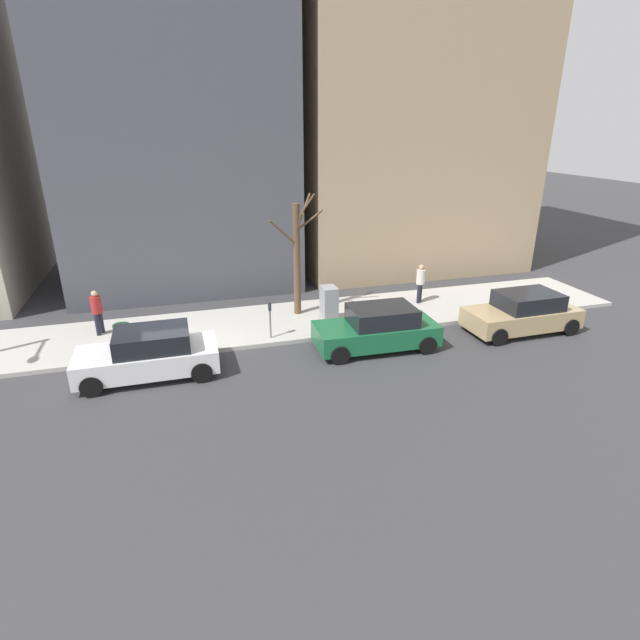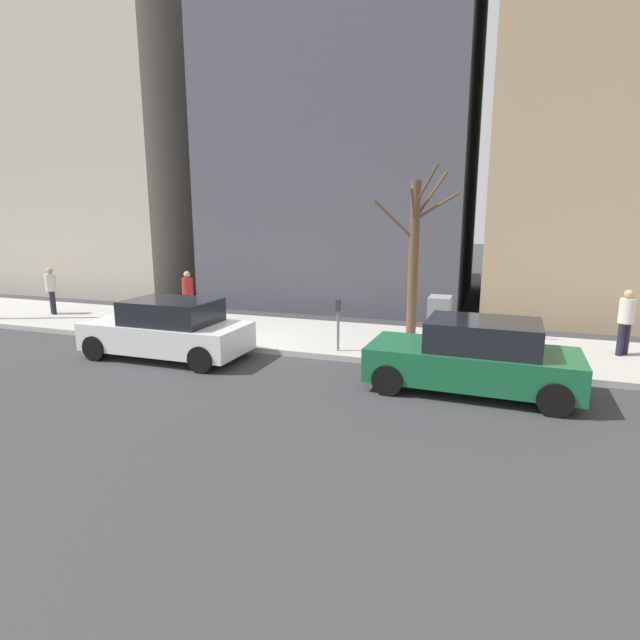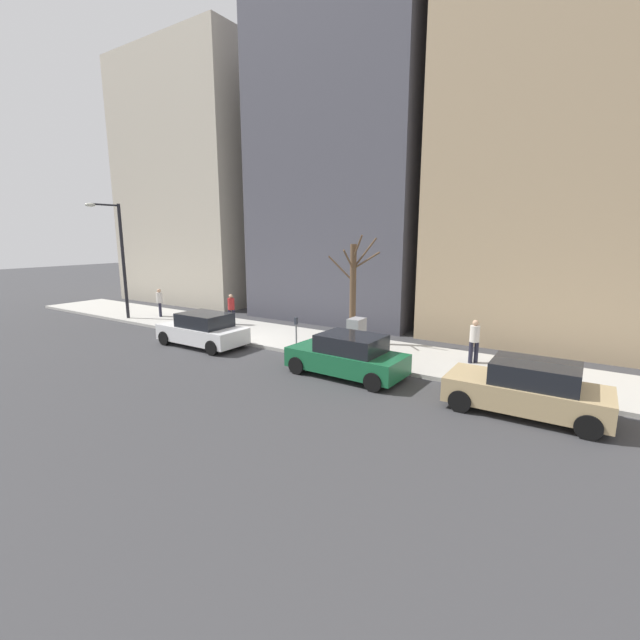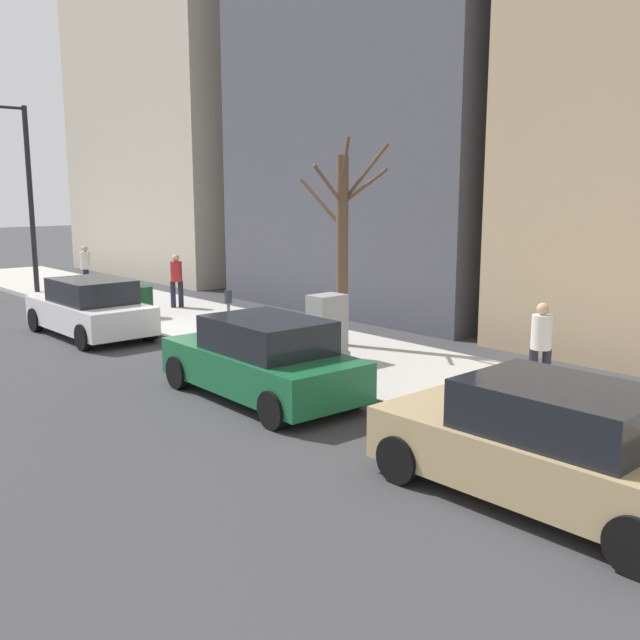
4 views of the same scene
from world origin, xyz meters
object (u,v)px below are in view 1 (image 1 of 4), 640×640
at_px(parked_car_tan, 523,313).
at_px(office_tower_left, 396,34).
at_px(parked_car_green, 377,329).
at_px(parking_meter, 270,316).
at_px(parked_car_white, 149,354).
at_px(pedestrian_near_meter, 420,281).
at_px(bare_tree, 297,256).
at_px(trash_bin, 123,337).
at_px(pedestrian_midblock, 97,310).
at_px(utility_box, 329,305).

distance_m(parked_car_tan, office_tower_left, 16.68).
height_order(parked_car_green, parking_meter, parked_car_green).
bearing_deg(parked_car_tan, office_tower_left, -0.26).
bearing_deg(parked_car_white, parked_car_tan, -90.73).
bearing_deg(office_tower_left, parking_meter, 139.88).
xyz_separation_m(parking_meter, pedestrian_near_meter, (1.98, -6.89, 0.11)).
height_order(parked_car_tan, parking_meter, parked_car_tan).
relative_size(parked_car_green, bare_tree, 0.89).
relative_size(trash_bin, office_tower_left, 0.04).
xyz_separation_m(trash_bin, pedestrian_midblock, (1.65, 0.92, 0.49)).
xyz_separation_m(utility_box, pedestrian_midblock, (1.25, 8.37, 0.24)).
distance_m(parked_car_green, parking_meter, 3.81).
bearing_deg(trash_bin, parked_car_green, -103.81).
height_order(parked_car_green, office_tower_left, office_tower_left).
height_order(parked_car_white, pedestrian_near_meter, pedestrian_near_meter).
relative_size(bare_tree, trash_bin, 5.34).
relative_size(parked_car_green, parking_meter, 3.15).
bearing_deg(pedestrian_near_meter, office_tower_left, -154.02).
height_order(parking_meter, pedestrian_midblock, pedestrian_midblock).
xyz_separation_m(parked_car_green, pedestrian_midblock, (3.72, 9.35, 0.35)).
distance_m(bare_tree, pedestrian_near_meter, 5.53).
bearing_deg(parked_car_tan, parked_car_white, 88.48).
bearing_deg(office_tower_left, utility_box, 146.22).
bearing_deg(pedestrian_midblock, parked_car_white, -127.31).
relative_size(parked_car_tan, trash_bin, 4.69).
bearing_deg(pedestrian_midblock, parking_meter, -83.51).
distance_m(parked_car_tan, trash_bin, 14.42).
xyz_separation_m(trash_bin, office_tower_left, (10.43, -14.16, 11.06)).
bearing_deg(pedestrian_midblock, trash_bin, -124.73).
relative_size(parked_car_tan, parking_meter, 3.13).
distance_m(parked_car_tan, parked_car_white, 13.35).
height_order(bare_tree, trash_bin, bare_tree).
bearing_deg(parked_car_white, bare_tree, -56.75).
bearing_deg(parked_car_green, trash_bin, 78.01).
bearing_deg(parked_car_green, pedestrian_near_meter, -41.93).
height_order(parking_meter, bare_tree, bare_tree).
relative_size(trash_bin, pedestrian_near_meter, 0.54).
relative_size(parking_meter, trash_bin, 1.50).
xyz_separation_m(bare_tree, office_tower_left, (8.74, -7.61, 9.12)).
bearing_deg(parking_meter, parked_car_white, 110.66).
xyz_separation_m(parking_meter, pedestrian_midblock, (2.10, 5.91, 0.11)).
relative_size(parking_meter, bare_tree, 0.28).
height_order(trash_bin, office_tower_left, office_tower_left).
distance_m(utility_box, office_tower_left, 16.20).
bearing_deg(parked_car_green, parking_meter, 66.59).
height_order(bare_tree, pedestrian_midblock, bare_tree).
distance_m(parking_meter, bare_tree, 3.07).
bearing_deg(pedestrian_near_meter, utility_box, -35.32).
xyz_separation_m(parked_car_white, office_tower_left, (12.42, -13.25, 10.92)).
bearing_deg(parking_meter, pedestrian_near_meter, -73.94).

